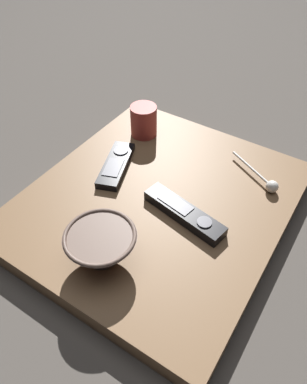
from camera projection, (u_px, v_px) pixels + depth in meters
name	position (u px, v px, depth m)	size (l,w,h in m)	color
ground_plane	(158.00, 210.00, 0.87)	(6.00, 6.00, 0.00)	#47423D
table	(158.00, 204.00, 0.85)	(0.55, 0.62, 0.05)	brown
cereal_bowl	(103.00, 246.00, 0.69)	(0.14, 0.14, 0.07)	brown
coffee_mug	(144.00, 121.00, 0.98)	(0.07, 0.07, 0.09)	#A53833
teaspoon	(268.00, 183.00, 0.85)	(0.14, 0.09, 0.03)	silver
tv_remote_near	(184.00, 213.00, 0.79)	(0.20, 0.08, 0.03)	black
tv_remote_far	(116.00, 165.00, 0.90)	(0.11, 0.17, 0.02)	black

